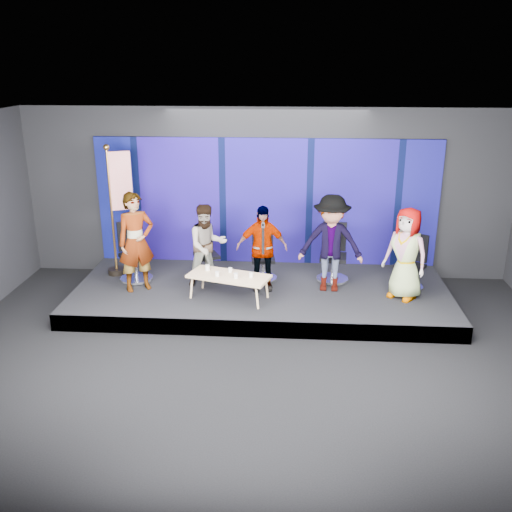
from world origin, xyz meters
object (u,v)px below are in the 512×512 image
object	(u,v)px
chair_b	(206,260)
mug_e	(251,275)
flag_stand	(118,207)
panelist_c	(262,248)
chair_c	(263,263)
panelist_b	(207,245)
mug_c	(230,270)
chair_d	(333,262)
mug_b	(217,274)
coffee_table	(229,277)
panelist_d	(331,243)
panelist_e	(406,254)
mug_d	(236,276)
mug_a	(207,268)
chair_e	(410,271)
chair_a	(134,261)
panelist_a	(136,242)

from	to	relation	value
chair_b	mug_e	size ratio (longest dim) A/B	10.88
flag_stand	panelist_c	bearing A→B (deg)	-33.85
chair_c	mug_e	distance (m)	1.09
chair_c	flag_stand	distance (m)	3.01
panelist_b	mug_c	distance (m)	0.76
panelist_b	chair_d	xyz separation A→B (m)	(2.39, 0.39, -0.41)
mug_b	mug_c	size ratio (longest dim) A/B	1.06
chair_d	flag_stand	distance (m)	4.30
coffee_table	flag_stand	size ratio (longest dim) A/B	0.60
panelist_c	panelist_d	xyz separation A→B (m)	(1.26, 0.04, 0.10)
chair_b	panelist_e	size ratio (longest dim) A/B	0.58
chair_c	mug_d	xyz separation A→B (m)	(-0.41, -1.13, 0.16)
chair_d	panelist_d	size ratio (longest dim) A/B	0.62
panelist_c	panelist_d	bearing A→B (deg)	-4.27
panelist_e	mug_c	distance (m)	3.14
mug_a	chair_e	bearing A→B (deg)	7.66
chair_c	chair_e	bearing A→B (deg)	-11.66
chair_c	panelist_d	world-z (taller)	panelist_d
chair_e	mug_d	bearing A→B (deg)	-125.87
chair_a	flag_stand	world-z (taller)	flag_stand
panelist_d	panelist_e	distance (m)	1.34
panelist_b	flag_stand	xyz separation A→B (m)	(-1.79, 0.46, 0.59)
panelist_c	panelist_d	size ratio (longest dim) A/B	0.88
chair_d	mug_e	size ratio (longest dim) A/B	12.59
mug_e	chair_a	bearing A→B (deg)	159.85
chair_e	panelist_b	bearing A→B (deg)	-139.77
mug_d	flag_stand	distance (m)	2.85
panelist_c	panelist_d	world-z (taller)	panelist_d
mug_a	panelist_b	bearing A→B (deg)	98.14
mug_a	mug_d	xyz separation A→B (m)	(0.56, -0.36, -0.00)
coffee_table	mug_c	distance (m)	0.16
panelist_d	panelist_e	size ratio (longest dim) A/B	1.09
panelist_b	mug_d	size ratio (longest dim) A/B	17.09
panelist_c	flag_stand	distance (m)	2.95
mug_d	mug_b	bearing A→B (deg)	168.62
panelist_a	chair_e	bearing A→B (deg)	-27.85
chair_e	mug_d	size ratio (longest dim) A/B	11.23
chair_c	panelist_d	xyz separation A→B (m)	(1.27, -0.46, 0.58)
mug_a	flag_stand	world-z (taller)	flag_stand
mug_a	chair_d	bearing A→B (deg)	19.32
mug_e	chair_e	bearing A→B (deg)	15.24
mug_b	flag_stand	size ratio (longest dim) A/B	0.03
panelist_c	chair_c	bearing A→B (deg)	84.60
mug_e	panelist_b	bearing A→B (deg)	140.83
panelist_a	panelist_b	distance (m)	1.30
mug_c	mug_e	distance (m)	0.45
panelist_c	mug_d	size ratio (longest dim) A/B	17.49
chair_a	mug_b	distance (m)	1.93
panelist_a	chair_c	distance (m)	2.46
panelist_e	mug_d	size ratio (longest dim) A/B	18.19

